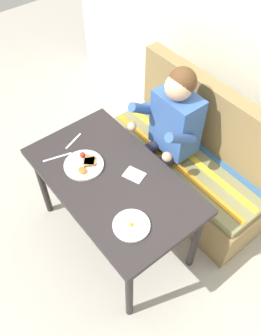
# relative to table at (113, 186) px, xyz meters

# --- Properties ---
(ground_plane) EXTENTS (8.00, 8.00, 0.00)m
(ground_plane) POSITION_rel_table_xyz_m (0.00, 0.00, -0.65)
(ground_plane) COLOR #AEA99B
(table) EXTENTS (1.20, 0.70, 0.73)m
(table) POSITION_rel_table_xyz_m (0.00, 0.00, 0.00)
(table) COLOR #2A2425
(table) RESTS_ON ground
(couch) EXTENTS (1.44, 0.56, 1.00)m
(couch) POSITION_rel_table_xyz_m (0.00, 0.76, -0.32)
(couch) COLOR olive
(couch) RESTS_ON ground
(person) EXTENTS (0.45, 0.61, 1.21)m
(person) POSITION_rel_table_xyz_m (-0.11, 0.59, 0.09)
(person) COLOR #375DA2
(person) RESTS_ON ground
(plate_breakfast) EXTENTS (0.26, 0.26, 0.05)m
(plate_breakfast) POSITION_rel_table_xyz_m (-0.20, -0.08, 0.09)
(plate_breakfast) COLOR white
(plate_breakfast) RESTS_ON table
(plate_eggs) EXTENTS (0.22, 0.22, 0.04)m
(plate_eggs) POSITION_rel_table_xyz_m (0.35, -0.13, 0.09)
(plate_eggs) COLOR white
(plate_eggs) RESTS_ON table
(napkin) EXTENTS (0.16, 0.14, 0.01)m
(napkin) POSITION_rel_table_xyz_m (0.07, 0.13, 0.09)
(napkin) COLOR silver
(napkin) RESTS_ON table
(fork) EXTENTS (0.07, 0.16, 0.00)m
(fork) POSITION_rel_table_xyz_m (-0.44, -0.02, 0.08)
(fork) COLOR silver
(fork) RESTS_ON table
(knife) EXTENTS (0.07, 0.20, 0.00)m
(knife) POSITION_rel_table_xyz_m (-0.38, -0.19, 0.08)
(knife) COLOR silver
(knife) RESTS_ON table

